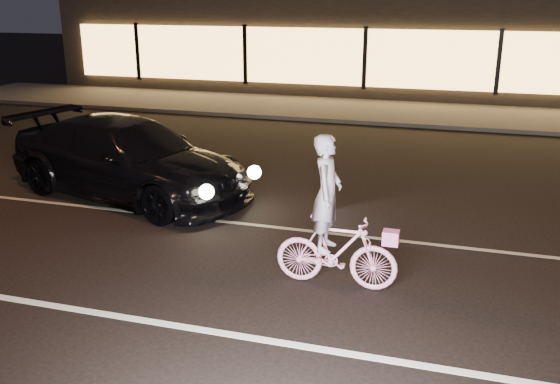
% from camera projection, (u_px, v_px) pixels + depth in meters
% --- Properties ---
extents(ground, '(90.00, 90.00, 0.00)m').
position_uv_depth(ground, '(191.00, 270.00, 9.02)').
color(ground, black).
rests_on(ground, ground).
extents(lane_stripe_near, '(60.00, 0.12, 0.01)m').
position_uv_depth(lane_stripe_near, '(140.00, 320.00, 7.66)').
color(lane_stripe_near, silver).
rests_on(lane_stripe_near, ground).
extents(lane_stripe_far, '(60.00, 0.10, 0.01)m').
position_uv_depth(lane_stripe_far, '(239.00, 223.00, 10.84)').
color(lane_stripe_far, gray).
rests_on(lane_stripe_far, ground).
extents(sidewalk, '(30.00, 4.00, 0.12)m').
position_uv_depth(sidewalk, '(354.00, 110.00, 20.85)').
color(sidewalk, '#383533').
rests_on(sidewalk, ground).
extents(storefront, '(25.40, 8.42, 4.20)m').
position_uv_depth(storefront, '(382.00, 35.00, 25.64)').
color(storefront, black).
rests_on(storefront, ground).
extents(cyclist, '(1.67, 0.58, 2.11)m').
position_uv_depth(cyclist, '(334.00, 234.00, 8.35)').
color(cyclist, '#FF3998').
rests_on(cyclist, ground).
extents(sedan, '(5.59, 3.45, 1.51)m').
position_uv_depth(sedan, '(128.00, 158.00, 12.11)').
color(sedan, black).
rests_on(sedan, ground).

